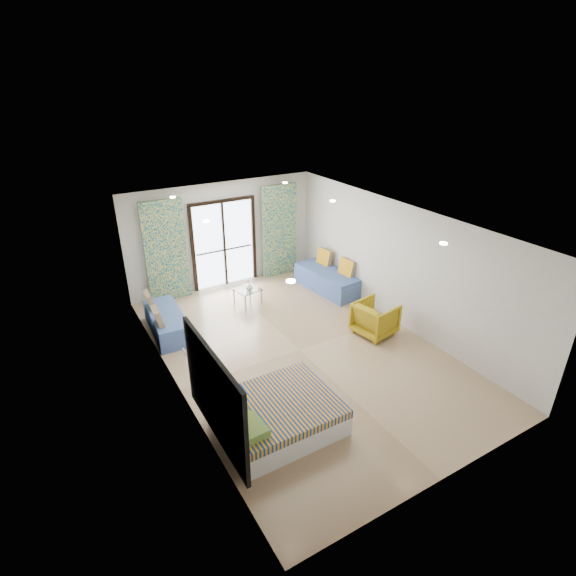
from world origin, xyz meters
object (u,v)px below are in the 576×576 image
bed (277,415)px  daybed_right (328,279)px  armchair (375,317)px  daybed_left (166,322)px  coffee_table (247,290)px

bed → daybed_right: size_ratio=0.93×
daybed_right → armchair: 2.34m
bed → armchair: 3.53m
daybed_left → daybed_right: daybed_right is taller
bed → coffee_table: 4.39m
daybed_left → armchair: daybed_left is taller
daybed_right → coffee_table: 2.14m
bed → coffee_table: coffee_table is taller
daybed_left → daybed_right: (4.23, 0.00, 0.03)m
daybed_left → coffee_table: bearing=13.6°
bed → coffee_table: (1.48, 4.14, 0.06)m
daybed_left → armchair: (3.85, -2.31, 0.14)m
coffee_table → armchair: bearing=-57.2°
coffee_table → armchair: 3.19m
armchair → bed: bearing=104.1°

